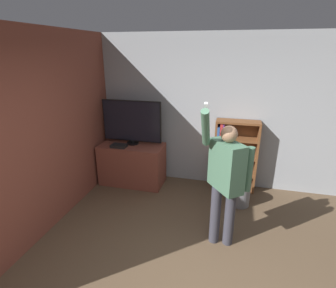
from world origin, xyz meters
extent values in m
cube|color=#9EA3A8|center=(0.00, 2.81, 1.35)|extent=(6.39, 0.06, 2.70)
cube|color=brown|center=(-2.23, 1.39, 1.35)|extent=(0.06, 4.38, 2.70)
cube|color=brown|center=(-1.57, 2.39, 0.38)|extent=(1.17, 0.58, 0.76)
cylinder|color=black|center=(-1.57, 2.46, 0.78)|extent=(0.22, 0.22, 0.03)
cylinder|color=black|center=(-1.57, 2.46, 0.82)|extent=(0.06, 0.06, 0.05)
cube|color=black|center=(-1.57, 2.46, 1.20)|extent=(1.10, 0.04, 0.75)
cube|color=black|center=(-1.57, 2.44, 1.20)|extent=(1.06, 0.01, 0.71)
cube|color=black|center=(-1.74, 2.23, 0.79)|extent=(0.28, 0.18, 0.05)
cube|color=brown|center=(-0.06, 2.62, 0.64)|extent=(0.04, 0.28, 1.28)
cube|color=brown|center=(0.65, 2.62, 0.64)|extent=(0.04, 0.28, 1.28)
cube|color=brown|center=(0.30, 2.75, 0.64)|extent=(0.74, 0.01, 1.28)
cube|color=brown|center=(0.30, 2.62, 0.02)|extent=(0.67, 0.28, 0.04)
cube|color=brown|center=(0.30, 2.62, 0.32)|extent=(0.67, 0.28, 0.04)
cube|color=brown|center=(0.30, 2.62, 0.64)|extent=(0.67, 0.28, 0.04)
cube|color=brown|center=(0.30, 2.62, 0.96)|extent=(0.67, 0.28, 0.04)
cube|color=brown|center=(0.30, 2.62, 1.26)|extent=(0.67, 0.28, 0.04)
cube|color=#5B8E99|center=(-0.02, 2.58, 0.15)|extent=(0.03, 0.20, 0.26)
cube|color=#338447|center=(0.02, 2.60, 0.14)|extent=(0.03, 0.24, 0.25)
cube|color=gold|center=(0.06, 2.59, 0.14)|extent=(0.02, 0.22, 0.24)
cube|color=red|center=(0.09, 2.57, 0.11)|extent=(0.03, 0.20, 0.18)
cube|color=beige|center=(0.13, 2.59, 0.10)|extent=(0.04, 0.23, 0.17)
cube|color=red|center=(-0.03, 2.59, 0.45)|extent=(0.02, 0.22, 0.22)
cube|color=#99663D|center=(0.01, 2.58, 0.43)|extent=(0.04, 0.22, 0.18)
cube|color=#5B8E99|center=(0.05, 2.60, 0.44)|extent=(0.04, 0.25, 0.21)
cube|color=#99663D|center=(-0.02, 2.59, 0.75)|extent=(0.04, 0.24, 0.18)
cube|color=#2D569E|center=(0.03, 2.57, 0.75)|extent=(0.03, 0.20, 0.19)
cube|color=#99663D|center=(0.08, 2.57, 0.79)|extent=(0.04, 0.20, 0.26)
cube|color=#2D569E|center=(-0.02, 2.58, 1.08)|extent=(0.04, 0.20, 0.20)
cube|color=red|center=(0.03, 2.58, 1.11)|extent=(0.04, 0.22, 0.25)
cube|color=#7A3889|center=(0.06, 2.61, 1.10)|extent=(0.02, 0.26, 0.25)
cylinder|color=#383842|center=(0.08, 1.11, 0.40)|extent=(0.13, 0.13, 0.80)
cylinder|color=#383842|center=(0.26, 1.11, 0.40)|extent=(0.13, 0.13, 0.80)
cube|color=#477056|center=(0.17, 1.11, 1.11)|extent=(0.46, 0.50, 0.60)
sphere|color=#9E7556|center=(0.17, 1.11, 1.50)|extent=(0.19, 0.19, 0.19)
cylinder|color=#477056|center=(0.43, 1.11, 1.09)|extent=(0.09, 0.09, 0.55)
cylinder|color=#477056|center=(-0.09, 1.00, 1.59)|extent=(0.09, 0.39, 0.51)
cube|color=white|center=(-0.09, 0.94, 1.82)|extent=(0.04, 0.09, 0.14)
cylinder|color=gray|center=(0.42, 2.09, 0.20)|extent=(0.31, 0.31, 0.40)
camera|label=1|loc=(0.19, -1.82, 2.41)|focal=28.00mm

